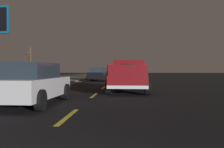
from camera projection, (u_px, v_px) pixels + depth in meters
ground at (112, 81)px, 29.65m from camera, size 144.00×144.00×0.00m
sidewalk_shoulder at (65, 80)px, 29.96m from camera, size 108.00×4.00×0.12m
grass_verge at (24, 80)px, 30.24m from camera, size 108.00×6.00×0.01m
lane_markings at (94, 80)px, 32.21m from camera, size 108.52×3.54×0.01m
pickup_truck at (129, 75)px, 14.70m from camera, size 5.48×2.39×1.87m
sedan_white at (126, 73)px, 33.23m from camera, size 4.44×2.09×1.54m
sedan_silver at (31, 83)px, 9.29m from camera, size 4.44×2.10×1.54m
sedan_black at (98, 74)px, 28.53m from camera, size 4.45×2.10×1.54m
sedan_blue at (104, 73)px, 36.97m from camera, size 4.44×2.09×1.54m
bare_tree_far at (30, 62)px, 32.43m from camera, size 2.17×1.17×4.35m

